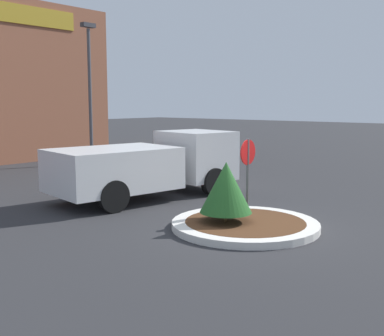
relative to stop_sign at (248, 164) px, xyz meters
The scene contains 6 objects.
ground_plane 1.70m from the stop_sign, 149.38° to the right, with size 120.00×120.00×0.00m, color #2D2D30.
traffic_island 1.63m from the stop_sign, 149.38° to the right, with size 3.48×3.48×0.17m.
stop_sign is the anchor object (origin of this frame).
island_shrub 1.20m from the stop_sign, behind, with size 1.23×1.23×1.42m.
utility_truck 3.92m from the stop_sign, 84.46° to the left, with size 6.26×3.27×2.00m.
light_pole 13.01m from the stop_sign, 69.13° to the left, with size 0.70×0.30×6.63m.
Camera 1 is at (-9.33, -6.12, 2.96)m, focal length 45.00 mm.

